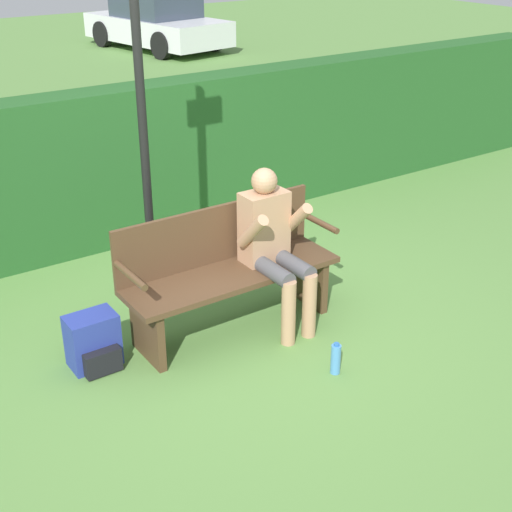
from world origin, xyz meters
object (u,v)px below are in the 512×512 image
object	(u,v)px
backpack	(94,342)
water_bottle	(336,359)
park_bench	(228,270)
parked_car	(157,23)
person_seated	(273,241)
signpost	(142,114)

from	to	relation	value
backpack	water_bottle	bearing A→B (deg)	-37.59
backpack	water_bottle	xyz separation A→B (m)	(1.38, -1.06, -0.07)
park_bench	parked_car	bearing A→B (deg)	65.27
backpack	water_bottle	distance (m)	1.74
backpack	parked_car	size ratio (longest dim) A/B	0.10
water_bottle	park_bench	bearing A→B (deg)	105.38
person_seated	signpost	world-z (taller)	signpost
water_bottle	parked_car	xyz separation A→B (m)	(5.25, 12.98, 0.49)
parked_car	person_seated	bearing A→B (deg)	146.95
person_seated	parked_car	xyz separation A→B (m)	(5.19, 12.12, -0.09)
person_seated	signpost	xyz separation A→B (m)	(-0.65, 0.79, 0.92)
water_bottle	backpack	bearing A→B (deg)	142.41
backpack	signpost	xyz separation A→B (m)	(0.78, 0.59, 1.43)
parked_car	signpost	bearing A→B (deg)	142.84
backpack	signpost	size ratio (longest dim) A/B	0.14
person_seated	water_bottle	size ratio (longest dim) A/B	5.06
person_seated	backpack	xyz separation A→B (m)	(-1.43, 0.20, -0.51)
backpack	signpost	world-z (taller)	signpost
park_bench	signpost	bearing A→B (deg)	116.25
person_seated	backpack	world-z (taller)	person_seated
water_bottle	signpost	distance (m)	2.31
park_bench	water_bottle	size ratio (longest dim) A/B	6.95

